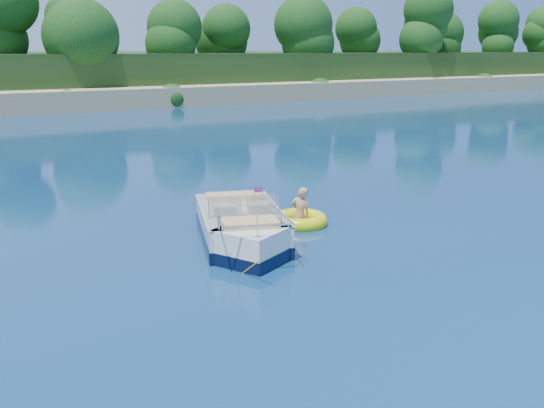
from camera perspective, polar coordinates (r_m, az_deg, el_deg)
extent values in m
plane|color=#0B244E|center=(14.35, 11.36, -3.68)|extent=(160.00, 160.00, 0.00)
cube|color=tan|center=(49.11, -19.88, 9.02)|extent=(170.00, 8.00, 2.00)
cube|color=black|center=(75.72, -23.95, 10.63)|extent=(170.00, 56.00, 6.00)
cylinder|color=black|center=(52.91, -21.00, 12.30)|extent=(0.44, 0.44, 3.60)
sphere|color=black|center=(52.95, -21.34, 15.99)|extent=(5.94, 5.94, 5.94)
cylinder|color=black|center=(58.01, -0.29, 12.83)|extent=(0.44, 0.44, 2.60)
sphere|color=black|center=(57.99, -0.29, 15.27)|extent=(4.29, 4.29, 4.29)
cylinder|color=black|center=(77.06, 17.87, 12.70)|extent=(0.44, 0.44, 3.00)
sphere|color=black|center=(77.06, 18.04, 14.81)|extent=(4.95, 4.95, 4.95)
cube|color=white|center=(14.34, -2.99, -2.28)|extent=(2.81, 3.79, 0.94)
cube|color=white|center=(12.83, -1.91, -4.30)|extent=(1.70, 1.70, 0.94)
cube|color=black|center=(14.38, -2.98, -2.78)|extent=(2.84, 3.83, 0.27)
cube|color=black|center=(12.87, -1.91, -4.85)|extent=(1.73, 1.73, 0.27)
cube|color=tan|center=(14.53, -3.16, -0.98)|extent=(2.13, 2.71, 0.09)
cube|color=white|center=(14.22, -3.01, -0.57)|extent=(2.84, 3.80, 0.05)
cube|color=black|center=(16.11, -3.97, -0.28)|extent=(0.57, 0.46, 0.81)
cube|color=#8C9EA5|center=(13.50, -4.32, -0.26)|extent=(0.73, 0.53, 0.44)
cube|color=#8C9EA5|center=(13.62, -0.95, -0.09)|extent=(0.73, 0.37, 0.44)
cube|color=tan|center=(13.95, -4.51, -0.78)|extent=(0.63, 0.63, 0.36)
cube|color=tan|center=(14.07, -1.25, -0.61)|extent=(0.63, 0.63, 0.36)
cube|color=tan|center=(15.08, -3.52, 0.40)|extent=(1.48, 0.92, 0.34)
cube|color=tan|center=(12.86, -2.06, -2.15)|extent=(1.34, 1.02, 0.31)
cylinder|color=white|center=(11.94, -1.40, -1.45)|extent=(0.03, 0.03, 0.76)
cube|color=red|center=(13.52, -1.29, 1.36)|extent=(0.19, 0.08, 0.13)
cube|color=silver|center=(12.00, -1.35, -3.14)|extent=(0.10, 0.08, 0.04)
cylinder|color=yellow|center=(11.83, -1.72, -5.74)|extent=(0.04, 0.97, 0.69)
torus|color=yellow|center=(15.62, 2.64, -1.56)|extent=(1.88, 1.88, 0.38)
torus|color=red|center=(15.62, 2.64, -1.49)|extent=(1.55, 1.55, 0.13)
imported|color=tan|center=(15.52, 2.55, -2.03)|extent=(0.73, 0.86, 1.56)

